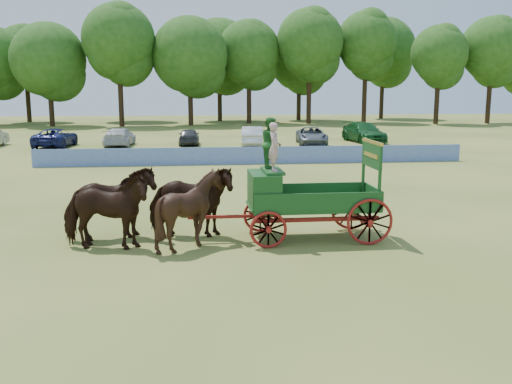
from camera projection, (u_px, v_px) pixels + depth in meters
name	position (u px, v px, depth m)	size (l,w,h in m)	color
ground	(356.00, 242.00, 17.06)	(160.00, 160.00, 0.00)	#9A9145
horse_lead_left	(106.00, 212.00, 16.11)	(1.20, 2.64, 2.23)	black
horse_lead_right	(111.00, 204.00, 17.19)	(1.20, 2.64, 2.23)	black
horse_wheel_left	(191.00, 209.00, 16.38)	(1.80, 2.03, 2.23)	black
horse_wheel_right	(191.00, 202.00, 17.46)	(1.20, 2.64, 2.23)	black
farm_dray	(289.00, 187.00, 17.20)	(6.00, 2.00, 3.69)	maroon
sponsor_banner	(255.00, 155.00, 34.43)	(26.00, 0.08, 1.05)	#2247B9
parked_cars	(175.00, 136.00, 45.64)	(38.22, 7.51, 1.63)	silver
treeline	(200.00, 51.00, 73.12)	(91.71, 22.00, 15.71)	#382314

